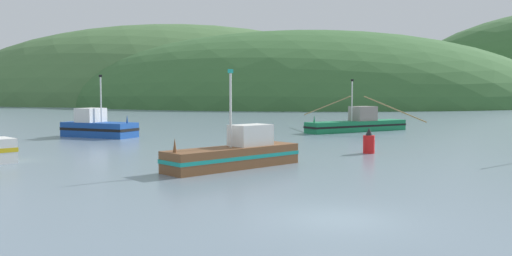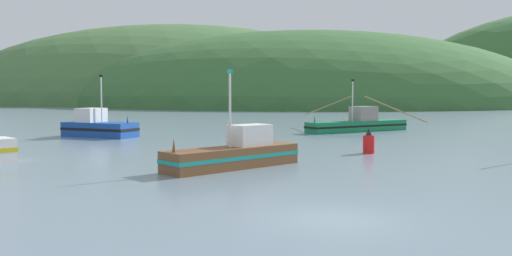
{
  "view_description": "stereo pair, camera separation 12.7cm",
  "coord_description": "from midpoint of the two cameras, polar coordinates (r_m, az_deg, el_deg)",
  "views": [
    {
      "loc": [
        -1.39,
        -16.91,
        4.06
      ],
      "look_at": [
        -4.07,
        21.67,
        1.4
      ],
      "focal_mm": 37.53,
      "sensor_mm": 36.0,
      "label": 1
    },
    {
      "loc": [
        -1.26,
        -16.9,
        4.06
      ],
      "look_at": [
        -4.07,
        21.67,
        1.4
      ],
      "focal_mm": 37.53,
      "sensor_mm": 36.0,
      "label": 2
    }
  ],
  "objects": [
    {
      "name": "hill_far_left",
      "position": [
        196.32,
        -8.6,
        2.71
      ],
      "size": [
        156.71,
        125.37,
        54.31
      ],
      "primitive_type": "ellipsoid",
      "color": "#47703D",
      "rests_on": "ground"
    },
    {
      "name": "hill_mid_left",
      "position": [
        263.28,
        -17.22,
        2.88
      ],
      "size": [
        169.52,
        135.62,
        38.48
      ],
      "primitive_type": "ellipsoid",
      "color": "#386633",
      "rests_on": "ground"
    },
    {
      "name": "fishing_boat_blue",
      "position": [
        49.67,
        -16.57,
        0.09
      ],
      "size": [
        7.28,
        4.85,
        5.52
      ],
      "rotation": [
        0.0,
        0.0,
        5.92
      ],
      "color": "#19479E",
      "rests_on": "ground"
    },
    {
      "name": "channel_buoy",
      "position": [
        35.8,
        11.84,
        -1.54
      ],
      "size": [
        0.75,
        0.75,
        1.68
      ],
      "color": "red",
      "rests_on": "ground"
    },
    {
      "name": "fishing_boat_brown",
      "position": [
        28.51,
        -2.3,
        -2.77
      ],
      "size": [
        6.98,
        7.2,
        5.21
      ],
      "rotation": [
        0.0,
        0.0,
        3.95
      ],
      "color": "brown",
      "rests_on": "ground"
    },
    {
      "name": "fishing_boat_green",
      "position": [
        54.98,
        10.74,
        0.44
      ],
      "size": [
        10.89,
        14.38,
        5.26
      ],
      "rotation": [
        0.0,
        0.0,
        3.76
      ],
      "color": "#197A47",
      "rests_on": "ground"
    },
    {
      "name": "ground_plane",
      "position": [
        17.44,
        8.33,
        -9.58
      ],
      "size": [
        600.0,
        600.0,
        0.0
      ],
      "primitive_type": "plane",
      "color": "slate"
    },
    {
      "name": "hill_far_right",
      "position": [
        164.85,
        5.09,
        2.51
      ],
      "size": [
        144.6,
        115.68,
        43.64
      ],
      "primitive_type": "ellipsoid",
      "color": "#386633",
      "rests_on": "ground"
    }
  ]
}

